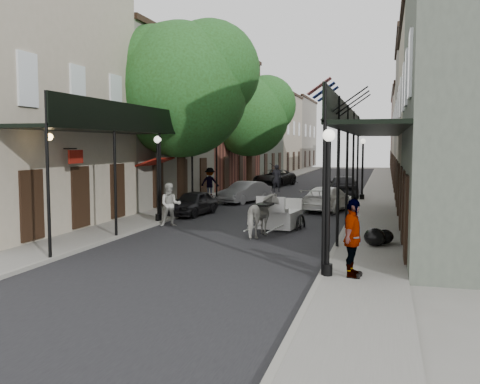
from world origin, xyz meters
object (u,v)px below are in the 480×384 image
Objects in this scene: lamppost_right_far at (363,168)px; pedestrian_sidewalk_right at (353,238)px; tree_far at (254,113)px; carriage at (283,203)px; tree_near at (189,84)px; car_right_far at (344,186)px; car_right_near at (328,199)px; lamppost_left at (158,177)px; pedestrian_walking at (170,205)px; car_left_mid at (245,192)px; car_left_near at (193,203)px; car_left_far at (274,178)px; lamppost_right_near at (328,200)px; horse at (263,216)px; pedestrian_sidewalk_left at (210,182)px.

lamppost_right_far reaches higher than pedestrian_sidewalk_right.
tree_far reaches higher than carriage.
tree_near is 13.04m from car_right_far.
carriage is at bearing 91.01° from car_right_near.
lamppost_left is 15.29m from car_right_far.
tree_near reaches higher than lamppost_right_far.
car_left_mid is at bearing 62.71° from pedestrian_walking.
car_left_near is 0.70× the size of car_left_far.
lamppost_left is 0.74× the size of car_left_far.
car_left_near is at bearing 52.99° from car_right_far.
lamppost_right_far is (0.00, 20.00, 0.00)m from lamppost_right_near.
pedestrian_walking reaches higher than car_right_near.
pedestrian_walking is at bearing -79.05° from tree_near.
car_right_near is at bearing -58.24° from car_left_far.
tree_far is at bearing 69.53° from pedestrian_walking.
horse is 0.50× the size of car_left_mid.
pedestrian_sidewalk_right is (7.99, -7.34, 0.18)m from pedestrian_walking.
pedestrian_sidewalk_left is 8.65m from car_right_far.
lamppost_right_far is 14.68m from pedestrian_walking.
car_left_far is (0.60, 18.53, -5.79)m from tree_near.
car_left_near is 19.71m from car_left_far.
lamppost_left and lamppost_right_far have the same top height.
car_left_near is 12.37m from car_right_far.
car_left_far is (-0.34, 23.36, -0.23)m from pedestrian_walking.
tree_near reaches higher than tree_far.
car_right_far is (-1.24, 21.55, -1.26)m from lamppost_right_near.
lamppost_right_near is (8.30, -12.18, -4.44)m from tree_near.
lamppost_left is 1.88× the size of pedestrian_sidewalk_right.
pedestrian_sidewalk_left is 0.49× the size of car_left_mid.
tree_near is 12.24m from lamppost_right_far.
lamppost_left is 0.97× the size of car_left_mid.
horse is 4.64m from pedestrian_walking.
tree_near is 5.11× the size of pedestrian_sidewalk_left.
lamppost_right_far is 7.39m from car_left_mid.
pedestrian_sidewalk_left is at bearing 171.92° from car_left_mid.
carriage is 13.37m from car_right_far.
horse is 6.82m from pedestrian_sidewalk_right.
lamppost_right_far is 2.02× the size of pedestrian_walking.
pedestrian_walking is at bearing 61.14° from car_right_far.
lamppost_right_far is 1.38× the size of carriage.
pedestrian_sidewalk_left is 0.38× the size of car_left_far.
car_left_mid is at bearing 80.76° from lamppost_left.
car_right_far is at bearing 59.52° from car_left_mid.
car_left_far is (1.71, 11.98, -0.37)m from pedestrian_sidewalk_left.
lamppost_right_far is at bearing 123.14° from car_right_far.
car_right_near is (6.70, 6.55, -1.41)m from lamppost_left.
tree_far is 4.37× the size of pedestrian_sidewalk_right.
lamppost_left is (0.15, -18.18, -3.79)m from tree_far.
lamppost_left is at bearing 57.27° from car_right_far.
car_right_near is (-2.13, 14.55, -0.47)m from pedestrian_sidewalk_right.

